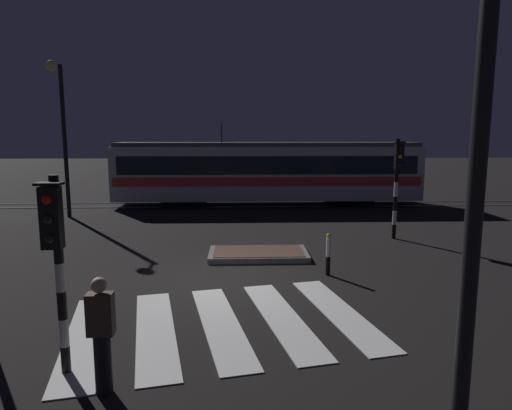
{
  "coord_description": "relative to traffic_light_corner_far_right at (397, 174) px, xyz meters",
  "views": [
    {
      "loc": [
        0.37,
        -10.92,
        3.65
      ],
      "look_at": [
        0.91,
        3.54,
        1.4
      ],
      "focal_mm": 31.93,
      "sensor_mm": 36.0,
      "label": 1
    }
  ],
  "objects": [
    {
      "name": "traffic_light_corner_far_right",
      "position": [
        0.0,
        0.0,
        0.0
      ],
      "size": [
        0.36,
        0.42,
        3.51
      ],
      "color": "black",
      "rests_on": "ground"
    },
    {
      "name": "rail_near",
      "position": [
        -5.84,
        7.31,
        -2.3
      ],
      "size": [
        80.0,
        0.12,
        0.03
      ],
      "primitive_type": "cube",
      "color": "#59595E",
      "rests_on": "ground"
    },
    {
      "name": "ground_plane",
      "position": [
        -5.84,
        -4.55,
        -2.31
      ],
      "size": [
        120.0,
        120.0,
        0.0
      ],
      "primitive_type": "plane",
      "color": "black"
    },
    {
      "name": "bollard_island_edge",
      "position": [
        -3.15,
        -4.04,
        -1.75
      ],
      "size": [
        0.12,
        0.12,
        1.11
      ],
      "color": "black",
      "rests_on": "ground"
    },
    {
      "name": "traffic_light_kerb_mid_left",
      "position": [
        -8.15,
        -8.91,
        -0.29
      ],
      "size": [
        0.36,
        0.42,
        3.07
      ],
      "color": "black",
      "rests_on": "ground"
    },
    {
      "name": "crosswalk_zebra",
      "position": [
        -5.84,
        -7.08,
        -2.3
      ],
      "size": [
        6.35,
        5.03,
        0.02
      ],
      "color": "silver",
      "rests_on": "ground"
    },
    {
      "name": "pedestrian_waiting_at_kerb",
      "position": [
        -7.4,
        -9.39,
        -1.44
      ],
      "size": [
        0.36,
        0.24,
        1.71
      ],
      "color": "black",
      "rests_on": "ground"
    },
    {
      "name": "traffic_island",
      "position": [
        -4.9,
        -2.15,
        -2.22
      ],
      "size": [
        2.96,
        1.61,
        0.18
      ],
      "color": "slate",
      "rests_on": "ground"
    },
    {
      "name": "rail_far",
      "position": [
        -5.84,
        8.75,
        -2.3
      ],
      "size": [
        80.0,
        0.12,
        0.03
      ],
      "primitive_type": "cube",
      "color": "#59595E",
      "rests_on": "ground"
    },
    {
      "name": "street_lamp_trackside_left",
      "position": [
        -13.05,
        4.56,
        1.94
      ],
      "size": [
        0.44,
        1.21,
        6.63
      ],
      "color": "black",
      "rests_on": "ground"
    },
    {
      "name": "tram",
      "position": [
        -4.02,
        8.03,
        -0.57
      ],
      "size": [
        15.73,
        2.58,
        4.15
      ],
      "color": "silver",
      "rests_on": "ground"
    }
  ]
}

